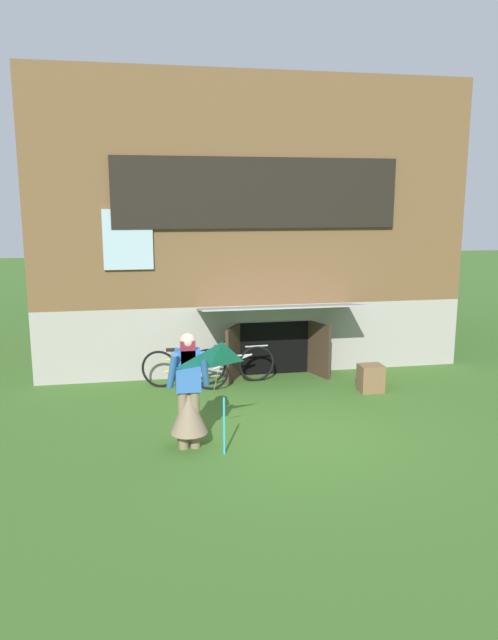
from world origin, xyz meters
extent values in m
plane|color=#386023|center=(0.00, 0.00, 0.00)|extent=(60.00, 60.00, 0.00)
cube|color=#9E998E|center=(0.00, 5.73, 0.70)|extent=(8.51, 5.46, 1.39)
cube|color=brown|center=(0.00, 5.73, 3.57)|extent=(8.51, 5.46, 4.35)
cube|color=black|center=(0.00, 2.96, 3.54)|extent=(5.42, 0.08, 1.31)
cube|color=#9EB7C6|center=(0.00, 2.98, 3.54)|extent=(5.26, 0.04, 1.19)
cube|color=#9EB7C6|center=(-2.42, 2.97, 2.70)|extent=(0.90, 0.06, 1.10)
cube|color=black|center=(0.33, 2.98, 0.53)|extent=(1.40, 0.03, 1.05)
cube|color=#3D2B1E|center=(-0.52, 2.70, 0.53)|extent=(0.39, 0.64, 1.05)
cube|color=#3D2B1E|center=(1.18, 2.70, 0.53)|extent=(0.30, 0.68, 1.05)
cube|color=gray|center=(0.33, 2.45, 1.44)|extent=(3.02, 1.09, 0.18)
cylinder|color=#7F6B51|center=(-1.71, -0.37, 0.42)|extent=(0.14, 0.14, 0.83)
cylinder|color=#7F6B51|center=(-1.55, -0.37, 0.42)|extent=(0.14, 0.14, 0.83)
cone|color=#7F6B51|center=(-1.63, -0.37, 0.54)|extent=(0.52, 0.52, 0.62)
cube|color=#3366B7|center=(-1.63, -0.37, 1.13)|extent=(0.34, 0.20, 0.59)
cylinder|color=#3366B7|center=(-1.85, -0.47, 1.15)|extent=(0.17, 0.33, 0.54)
cylinder|color=#3366B7|center=(-1.41, -0.47, 1.15)|extent=(0.17, 0.33, 0.54)
cube|color=maroon|center=(-1.63, -0.43, 1.37)|extent=(0.20, 0.08, 0.36)
sphere|color=#D8AD8E|center=(-1.63, -0.37, 1.53)|extent=(0.23, 0.23, 0.23)
pyramid|color=#2DB2CC|center=(-1.23, -0.86, 1.29)|extent=(0.84, 0.69, 0.48)
cylinder|color=beige|center=(-1.28, -0.62, 1.02)|extent=(0.01, 0.47, 0.42)
cylinder|color=#2DB2CC|center=(-1.18, -0.67, 0.40)|extent=(0.03, 0.03, 0.80)
torus|color=black|center=(-0.10, 2.54, 0.35)|extent=(0.70, 0.09, 0.70)
torus|color=black|center=(-1.05, 2.49, 0.35)|extent=(0.70, 0.09, 0.70)
cylinder|color=#ADAFB5|center=(-0.57, 2.52, 0.53)|extent=(0.71, 0.08, 0.04)
cylinder|color=#ADAFB5|center=(-0.57, 2.52, 0.41)|extent=(0.78, 0.08, 0.28)
cylinder|color=#ADAFB5|center=(-0.81, 2.50, 0.53)|extent=(0.04, 0.04, 0.39)
cube|color=black|center=(-0.81, 2.50, 0.72)|extent=(0.20, 0.08, 0.05)
cylinder|color=#ADAFB5|center=(-0.10, 2.54, 0.69)|extent=(0.44, 0.05, 0.03)
torus|color=black|center=(-1.04, 2.18, 0.35)|extent=(0.67, 0.28, 0.70)
torus|color=black|center=(-1.93, 2.50, 0.35)|extent=(0.67, 0.28, 0.70)
cylinder|color=gold|center=(-1.49, 2.34, 0.53)|extent=(0.68, 0.27, 0.04)
cylinder|color=gold|center=(-1.49, 2.34, 0.41)|extent=(0.74, 0.29, 0.28)
cylinder|color=gold|center=(-1.71, 2.42, 0.53)|extent=(0.04, 0.04, 0.39)
cube|color=black|center=(-1.71, 2.42, 0.72)|extent=(0.20, 0.08, 0.05)
cylinder|color=gold|center=(-1.04, 2.18, 0.69)|extent=(0.42, 0.17, 0.03)
cube|color=brown|center=(1.81, 1.56, 0.25)|extent=(0.42, 0.36, 0.49)
camera|label=1|loc=(-2.24, -8.21, 3.39)|focal=33.45mm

